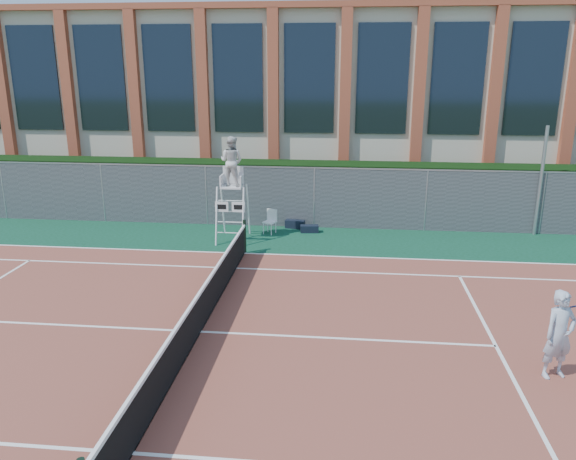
# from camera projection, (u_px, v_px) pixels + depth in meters

# --- Properties ---
(ground) EXTENTS (120.00, 120.00, 0.00)m
(ground) POSITION_uv_depth(u_px,v_px,m) (200.00, 333.00, 12.51)
(ground) COLOR #233814
(apron) EXTENTS (36.00, 20.00, 0.01)m
(apron) POSITION_uv_depth(u_px,v_px,m) (211.00, 314.00, 13.47)
(apron) COLOR #0D391E
(apron) RESTS_ON ground
(tennis_court) EXTENTS (23.77, 10.97, 0.02)m
(tennis_court) POSITION_uv_depth(u_px,v_px,m) (200.00, 332.00, 12.51)
(tennis_court) COLOR brown
(tennis_court) RESTS_ON apron
(tennis_net) EXTENTS (0.10, 11.30, 1.10)m
(tennis_net) POSITION_uv_depth(u_px,v_px,m) (199.00, 311.00, 12.36)
(tennis_net) COLOR black
(tennis_net) RESTS_ON ground
(fence) EXTENTS (40.00, 0.06, 2.20)m
(fence) POSITION_uv_depth(u_px,v_px,m) (260.00, 197.00, 20.61)
(fence) COLOR #595E60
(fence) RESTS_ON ground
(hedge) EXTENTS (40.00, 1.40, 2.20)m
(hedge) POSITION_uv_depth(u_px,v_px,m) (264.00, 190.00, 21.75)
(hedge) COLOR black
(hedge) RESTS_ON ground
(building) EXTENTS (45.00, 10.60, 8.22)m
(building) POSITION_uv_depth(u_px,v_px,m) (286.00, 98.00, 28.48)
(building) COLOR beige
(building) RESTS_ON ground
(steel_pole) EXTENTS (0.12, 0.12, 3.81)m
(steel_pole) POSITION_uv_depth(u_px,v_px,m) (541.00, 181.00, 19.30)
(steel_pole) COLOR #9EA0A5
(steel_pole) RESTS_ON ground
(umpire_chair) EXTENTS (0.99, 1.53, 3.56)m
(umpire_chair) POSITION_uv_depth(u_px,v_px,m) (232.00, 164.00, 18.58)
(umpire_chair) COLOR white
(umpire_chair) RESTS_ON ground
(plastic_chair) EXTENTS (0.52, 0.52, 0.85)m
(plastic_chair) POSITION_uv_depth(u_px,v_px,m) (271.00, 219.00, 19.86)
(plastic_chair) COLOR silver
(plastic_chair) RESTS_ON apron
(sports_bag_near) EXTENTS (0.74, 0.40, 0.30)m
(sports_bag_near) POSITION_uv_depth(u_px,v_px,m) (295.00, 224.00, 20.55)
(sports_bag_near) COLOR black
(sports_bag_near) RESTS_ON apron
(sports_bag_far) EXTENTS (0.67, 0.35, 0.26)m
(sports_bag_far) POSITION_uv_depth(u_px,v_px,m) (309.00, 229.00, 20.03)
(sports_bag_far) COLOR black
(sports_bag_far) RESTS_ON apron
(tennis_player) EXTENTS (1.02, 0.75, 1.75)m
(tennis_player) POSITION_uv_depth(u_px,v_px,m) (559.00, 334.00, 10.48)
(tennis_player) COLOR #AAB8CC
(tennis_player) RESTS_ON tennis_court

